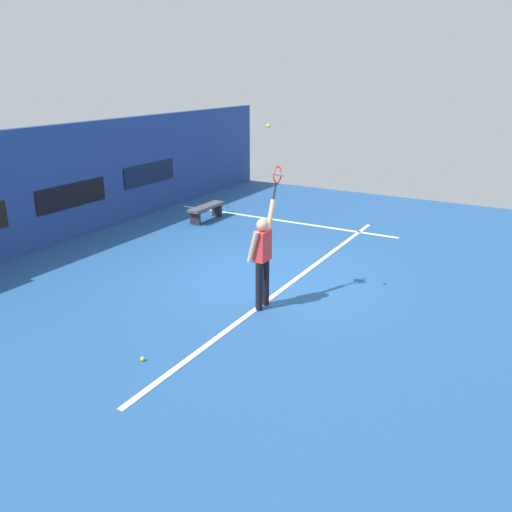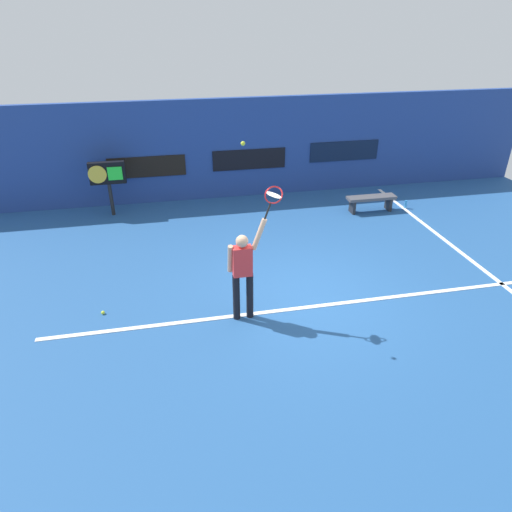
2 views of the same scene
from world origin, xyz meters
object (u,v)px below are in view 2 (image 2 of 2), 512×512
object	(u,v)px
tennis_player	(243,270)
tennis_racket	(273,197)
tennis_ball	(243,143)
water_bottle	(406,204)
scoreboard_clock	(107,175)
court_bench	(371,200)
spare_ball	(103,313)

from	to	relation	value
tennis_player	tennis_racket	world-z (taller)	tennis_racket
tennis_player	tennis_ball	xyz separation A→B (m)	(0.02, -0.09, 2.27)
tennis_racket	water_bottle	size ratio (longest dim) A/B	2.61
tennis_player	scoreboard_clock	bearing A→B (deg)	115.95
tennis_ball	court_bench	world-z (taller)	tennis_ball
tennis_player	spare_ball	world-z (taller)	tennis_player
tennis_racket	tennis_player	bearing A→B (deg)	179.54
tennis_player	water_bottle	size ratio (longest dim) A/B	8.21
tennis_racket	tennis_ball	bearing A→B (deg)	-170.07
tennis_racket	court_bench	world-z (taller)	tennis_racket
tennis_player	scoreboard_clock	xyz separation A→B (m)	(-2.71, 5.57, 0.15)
tennis_ball	water_bottle	xyz separation A→B (m)	(5.55, 4.44, -3.16)
court_bench	water_bottle	distance (m)	1.12
tennis_ball	tennis_player	bearing A→B (deg)	100.65
court_bench	spare_ball	world-z (taller)	court_bench
court_bench	water_bottle	xyz separation A→B (m)	(1.10, 0.00, -0.22)
tennis_player	water_bottle	distance (m)	7.12
spare_ball	tennis_racket	bearing A→B (deg)	-11.48
tennis_racket	scoreboard_clock	bearing A→B (deg)	120.14
water_bottle	tennis_racket	bearing A→B (deg)	-139.19
tennis_player	court_bench	size ratio (longest dim) A/B	1.41
tennis_ball	court_bench	bearing A→B (deg)	44.93
tennis_ball	spare_ball	world-z (taller)	tennis_ball
tennis_racket	water_bottle	world-z (taller)	tennis_racket
tennis_racket	tennis_ball	world-z (taller)	tennis_ball
scoreboard_clock	water_bottle	distance (m)	8.42
scoreboard_clock	court_bench	world-z (taller)	scoreboard_clock
court_bench	tennis_player	bearing A→B (deg)	-135.79
tennis_ball	scoreboard_clock	bearing A→B (deg)	115.72
tennis_player	tennis_ball	distance (m)	2.27
court_bench	spare_ball	distance (m)	7.97
scoreboard_clock	water_bottle	size ratio (longest dim) A/B	6.31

